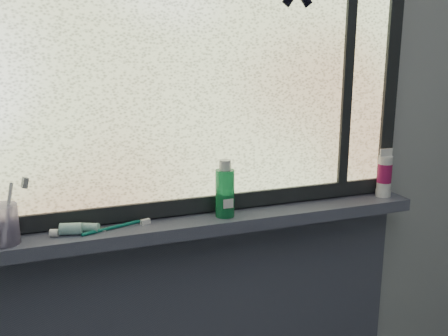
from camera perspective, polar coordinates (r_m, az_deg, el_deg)
The scene contains 11 objects.
wall_back at distance 1.55m, azimuth -5.94°, elevation 2.94°, with size 3.00×0.01×2.50m, color #9EA3A8.
windowsill at distance 1.55m, azimuth -5.01°, elevation -6.68°, with size 1.62×0.14×0.04m, color #434659.
window_pane at distance 1.50m, azimuth -5.98°, elevation 13.34°, with size 1.50×0.01×1.00m, color silver.
frame_bottom at distance 1.57m, azimuth -5.51°, elevation -4.40°, with size 1.60×0.03×0.05m, color black.
frame_right at distance 1.85m, azimuth 18.62°, elevation 12.77°, with size 0.05×0.03×1.10m, color black.
frame_mullion at distance 1.75m, azimuth 14.01°, elevation 13.06°, with size 0.04×0.03×1.00m, color black.
toothpaste_tube at distance 1.48m, azimuth -16.31°, elevation -6.60°, with size 0.19×0.04×0.03m, color silver, non-canonical shape.
toothbrush_cup at distance 1.47m, azimuth -23.98°, elevation -5.93°, with size 0.08×0.08×0.11m, color #ADA0D4.
toothbrush_lying at distance 1.50m, azimuth -12.72°, elevation -6.58°, with size 0.22×0.02×0.01m, color #0B6556, non-canonical shape.
mouthwash_bottle at distance 1.55m, azimuth 0.10°, elevation -2.34°, with size 0.06×0.06×0.15m, color #1D9954.
cream_tube at distance 1.85m, azimuth 17.89°, elevation -0.33°, with size 0.05×0.05×0.12m, color silver.
Camera 1 is at (-0.37, -0.17, 1.54)m, focal length 40.00 mm.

